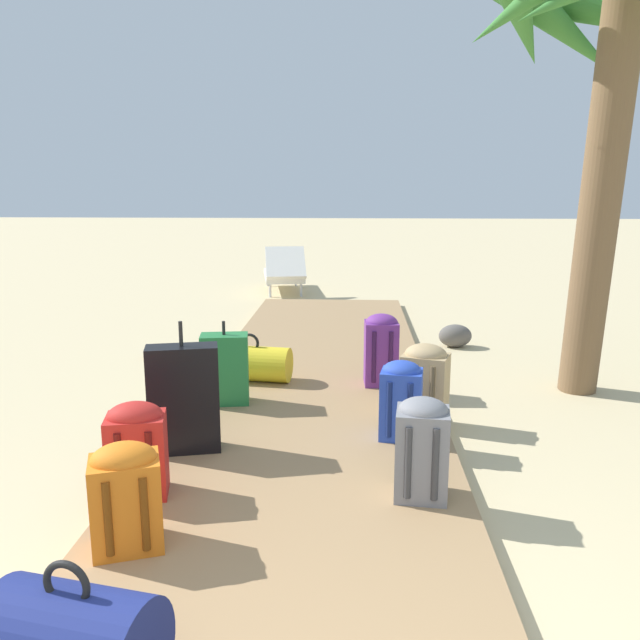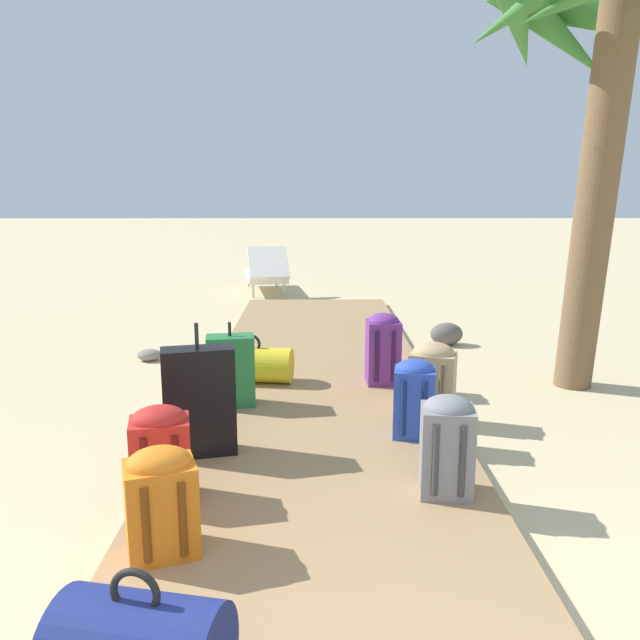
{
  "view_description": "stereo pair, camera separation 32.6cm",
  "coord_description": "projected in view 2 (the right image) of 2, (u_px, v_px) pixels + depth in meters",
  "views": [
    {
      "loc": [
        0.31,
        -0.93,
        1.69
      ],
      "look_at": [
        0.02,
        4.48,
        0.55
      ],
      "focal_mm": 35.87,
      "sensor_mm": 36.0,
      "label": 1
    },
    {
      "loc": [
        -0.02,
        -0.94,
        1.69
      ],
      "look_at": [
        0.02,
        4.48,
        0.55
      ],
      "focal_mm": 35.87,
      "sensor_mm": 36.0,
      "label": 2
    }
  ],
  "objects": [
    {
      "name": "ground_plane",
      "position": [
        318.0,
        433.0,
        4.46
      ],
      "size": [
        60.0,
        60.0,
        0.0
      ],
      "primitive_type": "plane",
      "color": "#CCB789"
    },
    {
      "name": "boardwalk",
      "position": [
        318.0,
        391.0,
        5.25
      ],
      "size": [
        1.92,
        8.15,
        0.08
      ],
      "primitive_type": "cube",
      "color": "#9E7A51",
      "rests_on": "ground"
    },
    {
      "name": "backpack_orange",
      "position": [
        161.0,
        499.0,
        2.81
      ],
      "size": [
        0.37,
        0.33,
        0.5
      ],
      "color": "orange",
      "rests_on": "boardwalk"
    },
    {
      "name": "backpack_grey",
      "position": [
        447.0,
        443.0,
        3.36
      ],
      "size": [
        0.3,
        0.28,
        0.55
      ],
      "color": "slate",
      "rests_on": "boardwalk"
    },
    {
      "name": "suitcase_green",
      "position": [
        231.0,
        370.0,
        4.75
      ],
      "size": [
        0.37,
        0.25,
        0.63
      ],
      "color": "#237538",
      "rests_on": "boardwalk"
    },
    {
      "name": "backpack_tan",
      "position": [
        433.0,
        376.0,
        4.58
      ],
      "size": [
        0.38,
        0.34,
        0.52
      ],
      "color": "tan",
      "rests_on": "boardwalk"
    },
    {
      "name": "backpack_purple",
      "position": [
        383.0,
        347.0,
        5.27
      ],
      "size": [
        0.28,
        0.28,
        0.59
      ],
      "color": "#6B2D84",
      "rests_on": "boardwalk"
    },
    {
      "name": "suitcase_black",
      "position": [
        199.0,
        401.0,
        3.86
      ],
      "size": [
        0.46,
        0.27,
        0.82
      ],
      "color": "black",
      "rests_on": "boardwalk"
    },
    {
      "name": "backpack_blue",
      "position": [
        414.0,
        396.0,
        4.15
      ],
      "size": [
        0.29,
        0.27,
        0.52
      ],
      "color": "#2847B7",
      "rests_on": "boardwalk"
    },
    {
      "name": "duffel_bag_yellow",
      "position": [
        252.0,
        364.0,
        5.34
      ],
      "size": [
        0.71,
        0.38,
        0.41
      ],
      "color": "gold",
      "rests_on": "boardwalk"
    },
    {
      "name": "backpack_red",
      "position": [
        161.0,
        451.0,
        3.29
      ],
      "size": [
        0.34,
        0.3,
        0.52
      ],
      "color": "red",
      "rests_on": "boardwalk"
    },
    {
      "name": "palm_tree_far_right",
      "position": [
        598.0,
        48.0,
        4.81
      ],
      "size": [
        2.14,
        2.18,
        3.47
      ],
      "color": "brown",
      "rests_on": "ground"
    },
    {
      "name": "lounge_chair",
      "position": [
        266.0,
        273.0,
        10.2
      ],
      "size": [
        0.85,
        1.64,
        0.77
      ],
      "color": "white",
      "rests_on": "ground"
    },
    {
      "name": "rock_left_near",
      "position": [
        149.0,
        355.0,
        6.3
      ],
      "size": [
        0.23,
        0.2,
        0.11
      ],
      "primitive_type": "ellipsoid",
      "rotation": [
        0.0,
        0.0,
        1.57
      ],
      "color": "gray",
      "rests_on": "ground"
    },
    {
      "name": "rock_right_mid",
      "position": [
        447.0,
        334.0,
        6.9
      ],
      "size": [
        0.37,
        0.29,
        0.24
      ],
      "primitive_type": "ellipsoid",
      "rotation": [
        0.0,
        0.0,
        0.09
      ],
      "color": "#5B5651",
      "rests_on": "ground"
    }
  ]
}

